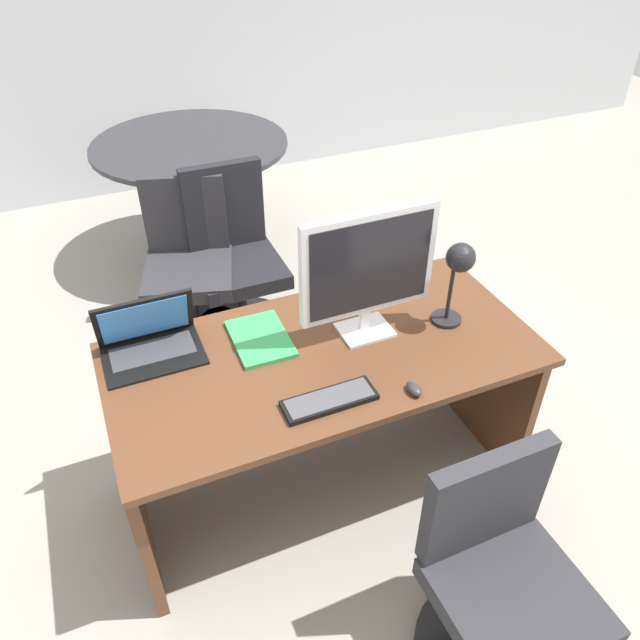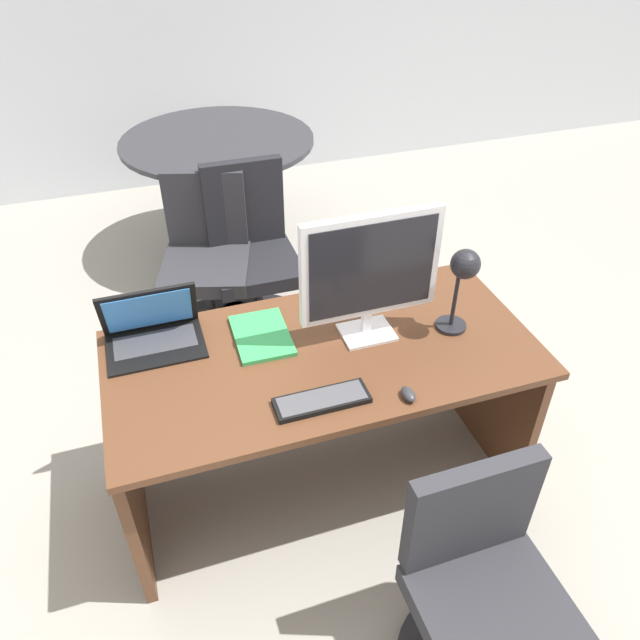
% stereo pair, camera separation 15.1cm
% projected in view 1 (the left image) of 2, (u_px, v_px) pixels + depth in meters
% --- Properties ---
extents(ground, '(12.00, 12.00, 0.00)m').
position_uv_depth(ground, '(228.00, 298.00, 3.84)').
color(ground, gray).
extents(desk, '(1.61, 0.78, 0.74)m').
position_uv_depth(desk, '(319.00, 387.00, 2.47)').
color(desk, '#56331E').
rests_on(desk, ground).
extents(monitor, '(0.53, 0.16, 0.51)m').
position_uv_depth(monitor, '(369.00, 268.00, 2.21)').
color(monitor, silver).
rests_on(monitor, desk).
extents(laptop, '(0.36, 0.25, 0.23)m').
position_uv_depth(laptop, '(148.00, 334.00, 2.26)').
color(laptop, black).
rests_on(laptop, desk).
extents(keyboard, '(0.33, 0.11, 0.02)m').
position_uv_depth(keyboard, '(329.00, 400.00, 2.07)').
color(keyboard, black).
rests_on(keyboard, desk).
extents(mouse, '(0.04, 0.08, 0.03)m').
position_uv_depth(mouse, '(414.00, 389.00, 2.11)').
color(mouse, '#2D2D33').
rests_on(mouse, desk).
extents(desk_lamp, '(0.12, 0.14, 0.36)m').
position_uv_depth(desk_lamp, '(458.00, 268.00, 2.26)').
color(desk_lamp, black).
rests_on(desk_lamp, desk).
extents(book, '(0.21, 0.30, 0.02)m').
position_uv_depth(book, '(260.00, 339.00, 2.34)').
color(book, green).
rests_on(book, desk).
extents(office_chair, '(0.56, 0.56, 0.81)m').
position_uv_depth(office_chair, '(501.00, 593.00, 1.98)').
color(office_chair, black).
rests_on(office_chair, ground).
extents(meeting_table, '(1.22, 1.22, 0.80)m').
position_uv_depth(meeting_table, '(193.00, 171.00, 3.91)').
color(meeting_table, black).
rests_on(meeting_table, ground).
extents(meeting_chair_near, '(0.56, 0.56, 0.94)m').
position_uv_depth(meeting_chair_near, '(236.00, 270.00, 3.40)').
color(meeting_chair_near, black).
rests_on(meeting_chair_near, ground).
extents(meeting_chair_far, '(0.57, 0.59, 0.90)m').
position_uv_depth(meeting_chair_far, '(191.00, 278.00, 3.35)').
color(meeting_chair_far, black).
rests_on(meeting_chair_far, ground).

